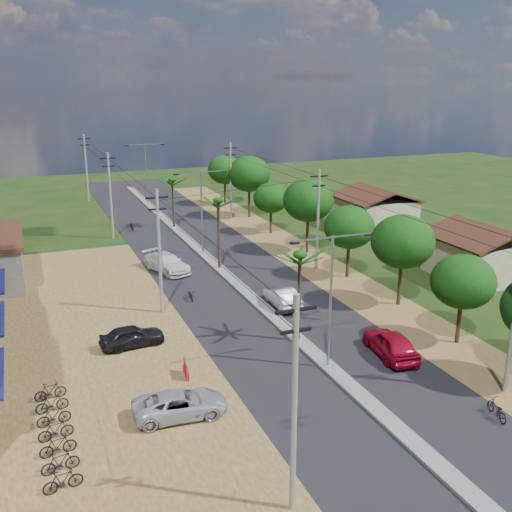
% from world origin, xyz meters
% --- Properties ---
extents(ground, '(160.00, 160.00, 0.00)m').
position_xyz_m(ground, '(0.00, 0.00, 0.00)').
color(ground, black).
rests_on(ground, ground).
extents(road, '(12.00, 110.00, 0.04)m').
position_xyz_m(road, '(0.00, 15.00, 0.02)').
color(road, black).
rests_on(road, ground).
extents(median, '(1.00, 90.00, 0.18)m').
position_xyz_m(median, '(0.00, 18.00, 0.09)').
color(median, '#605E56').
rests_on(median, ground).
extents(dirt_lot_west, '(18.00, 46.00, 0.04)m').
position_xyz_m(dirt_lot_west, '(-15.00, 8.00, 0.02)').
color(dirt_lot_west, '#533D1C').
rests_on(dirt_lot_west, ground).
extents(dirt_shoulder_east, '(5.00, 90.00, 0.03)m').
position_xyz_m(dirt_shoulder_east, '(8.50, 15.00, 0.01)').
color(dirt_shoulder_east, '#533D1C').
rests_on(dirt_shoulder_east, ground).
extents(house_east_near, '(7.60, 7.50, 4.60)m').
position_xyz_m(house_east_near, '(20.00, 10.00, 2.39)').
color(house_east_near, gray).
rests_on(house_east_near, ground).
extents(house_east_far, '(7.60, 7.50, 4.60)m').
position_xyz_m(house_east_far, '(21.00, 28.00, 2.39)').
color(house_east_far, gray).
rests_on(house_east_far, ground).
extents(tree_east_b, '(4.00, 4.00, 5.83)m').
position_xyz_m(tree_east_b, '(9.30, 0.00, 4.11)').
color(tree_east_b, black).
rests_on(tree_east_b, ground).
extents(tree_east_c, '(4.60, 4.60, 6.83)m').
position_xyz_m(tree_east_c, '(9.70, 7.00, 4.86)').
color(tree_east_c, black).
rests_on(tree_east_c, ground).
extents(tree_east_d, '(4.20, 4.20, 6.13)m').
position_xyz_m(tree_east_d, '(9.40, 14.00, 4.34)').
color(tree_east_d, black).
rests_on(tree_east_d, ground).
extents(tree_east_e, '(4.80, 4.80, 7.14)m').
position_xyz_m(tree_east_e, '(9.60, 22.00, 5.09)').
color(tree_east_e, black).
rests_on(tree_east_e, ground).
extents(tree_east_f, '(3.80, 3.80, 5.52)m').
position_xyz_m(tree_east_f, '(9.20, 30.00, 3.89)').
color(tree_east_f, black).
rests_on(tree_east_f, ground).
extents(tree_east_g, '(5.00, 5.00, 7.38)m').
position_xyz_m(tree_east_g, '(9.80, 38.00, 5.24)').
color(tree_east_g, black).
rests_on(tree_east_g, ground).
extents(tree_east_h, '(4.40, 4.40, 6.52)m').
position_xyz_m(tree_east_h, '(9.50, 46.00, 4.64)').
color(tree_east_h, black).
rests_on(tree_east_h, ground).
extents(palm_median_near, '(2.00, 2.00, 6.15)m').
position_xyz_m(palm_median_near, '(0.00, 4.00, 5.54)').
color(palm_median_near, black).
rests_on(palm_median_near, ground).
extents(palm_median_mid, '(2.00, 2.00, 6.55)m').
position_xyz_m(palm_median_mid, '(0.00, 20.00, 5.90)').
color(palm_median_mid, black).
rests_on(palm_median_mid, ground).
extents(palm_median_far, '(2.00, 2.00, 5.85)m').
position_xyz_m(palm_median_far, '(0.00, 36.00, 5.26)').
color(palm_median_far, black).
rests_on(palm_median_far, ground).
extents(streetlight_near, '(5.10, 0.18, 8.00)m').
position_xyz_m(streetlight_near, '(0.00, 0.00, 4.79)').
color(streetlight_near, gray).
rests_on(streetlight_near, ground).
extents(streetlight_mid, '(5.10, 0.18, 8.00)m').
position_xyz_m(streetlight_mid, '(0.00, 25.00, 4.79)').
color(streetlight_mid, gray).
rests_on(streetlight_mid, ground).
extents(streetlight_far, '(5.10, 0.18, 8.00)m').
position_xyz_m(streetlight_far, '(0.00, 50.00, 4.79)').
color(streetlight_far, gray).
rests_on(streetlight_far, ground).
extents(utility_pole_w_a, '(1.60, 0.24, 9.00)m').
position_xyz_m(utility_pole_w_a, '(-7.00, -10.00, 4.76)').
color(utility_pole_w_a, '#605E56').
rests_on(utility_pole_w_a, ground).
extents(utility_pole_w_b, '(1.60, 0.24, 9.00)m').
position_xyz_m(utility_pole_w_b, '(-7.00, 12.00, 4.76)').
color(utility_pole_w_b, '#605E56').
rests_on(utility_pole_w_b, ground).
extents(utility_pole_w_c, '(1.60, 0.24, 9.00)m').
position_xyz_m(utility_pole_w_c, '(-7.00, 34.00, 4.76)').
color(utility_pole_w_c, '#605E56').
rests_on(utility_pole_w_c, ground).
extents(utility_pole_w_d, '(1.60, 0.24, 9.00)m').
position_xyz_m(utility_pole_w_d, '(-7.00, 55.00, 4.76)').
color(utility_pole_w_d, '#605E56').
rests_on(utility_pole_w_d, ground).
extents(utility_pole_e_b, '(1.60, 0.24, 9.00)m').
position_xyz_m(utility_pole_e_b, '(7.50, 16.00, 4.76)').
color(utility_pole_e_b, '#605E56').
rests_on(utility_pole_e_b, ground).
extents(utility_pole_e_c, '(1.60, 0.24, 9.00)m').
position_xyz_m(utility_pole_e_c, '(7.50, 38.00, 4.76)').
color(utility_pole_e_c, '#605E56').
rests_on(utility_pole_e_c, ground).
extents(car_red_near, '(2.52, 4.97, 1.62)m').
position_xyz_m(car_red_near, '(4.23, -0.06, 0.81)').
color(car_red_near, maroon).
rests_on(car_red_near, ground).
extents(car_silver_mid, '(1.67, 4.40, 1.43)m').
position_xyz_m(car_silver_mid, '(1.50, 9.89, 0.72)').
color(car_silver_mid, '#ABB0B4').
rests_on(car_silver_mid, ground).
extents(car_white_far, '(3.73, 5.72, 1.54)m').
position_xyz_m(car_white_far, '(-4.43, 21.05, 0.77)').
color(car_white_far, beige).
rests_on(car_white_far, ground).
extents(car_parked_silver, '(4.86, 2.50, 1.31)m').
position_xyz_m(car_parked_silver, '(-9.34, -1.89, 0.66)').
color(car_parked_silver, '#ABB0B4').
rests_on(car_parked_silver, ground).
extents(car_parked_dark, '(4.14, 1.98, 1.37)m').
position_xyz_m(car_parked_dark, '(-10.05, 7.10, 0.68)').
color(car_parked_dark, black).
rests_on(car_parked_dark, ground).
extents(moto_rider_east, '(1.00, 1.83, 0.91)m').
position_xyz_m(moto_rider_east, '(5.20, -7.85, 0.46)').
color(moto_rider_east, black).
rests_on(moto_rider_east, ground).
extents(moto_rider_west_a, '(0.71, 1.62, 0.83)m').
position_xyz_m(moto_rider_west_a, '(-4.41, 13.61, 0.41)').
color(moto_rider_west_a, black).
rests_on(moto_rider_west_a, ground).
extents(moto_rider_west_b, '(0.44, 1.51, 0.90)m').
position_xyz_m(moto_rider_west_b, '(-4.60, 36.46, 0.45)').
color(moto_rider_west_b, black).
rests_on(moto_rider_west_b, ground).
extents(roadside_sign, '(0.25, 1.23, 1.02)m').
position_xyz_m(roadside_sign, '(-8.00, 2.00, 0.51)').
color(roadside_sign, '#AD0F2E').
rests_on(roadside_sign, ground).
extents(parked_scooter_row, '(1.72, 8.52, 1.00)m').
position_xyz_m(parked_scooter_row, '(-15.25, -1.67, 0.50)').
color(parked_scooter_row, black).
rests_on(parked_scooter_row, ground).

